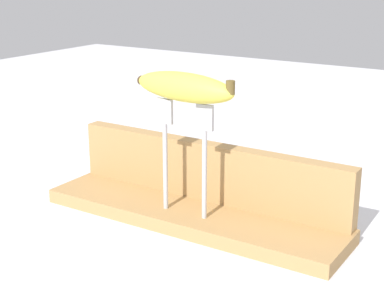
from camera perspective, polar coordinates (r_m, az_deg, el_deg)
ground_plane at (r=0.91m, az=0.00°, el=-7.31°), size 3.00×3.00×0.00m
wooden_board at (r=0.91m, az=0.00°, el=-6.69°), size 0.47×0.12×0.02m
board_backstop at (r=0.93m, az=1.57°, el=-2.57°), size 0.46×0.03×0.09m
fork_stand_center at (r=0.85m, az=-0.72°, el=-0.30°), size 0.09×0.01×0.17m
banana_raised_center at (r=0.83m, az=-0.74°, el=5.40°), size 0.17×0.06×0.04m
banana_chunk_near at (r=1.11m, az=3.69°, el=-1.83°), size 0.07×0.06×0.04m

